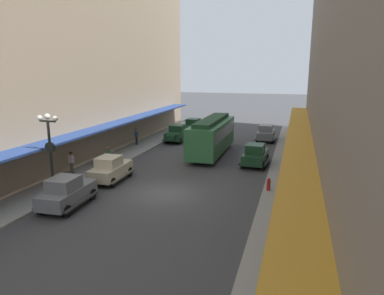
{
  "coord_description": "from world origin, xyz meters",
  "views": [
    {
      "loc": [
        7.82,
        -19.99,
        7.85
      ],
      "look_at": [
        0.0,
        6.0,
        1.8
      ],
      "focal_mm": 32.71,
      "sensor_mm": 36.0,
      "label": 1
    }
  ],
  "objects": [
    {
      "name": "parked_car_1",
      "position": [
        -4.75,
        1.46,
        0.94
      ],
      "size": [
        2.24,
        4.3,
        1.84
      ],
      "color": "beige",
      "rests_on": "ground"
    },
    {
      "name": "parked_car_3",
      "position": [
        -4.89,
        16.28,
        0.94
      ],
      "size": [
        2.29,
        4.31,
        1.84
      ],
      "color": "#193D23",
      "rests_on": "ground"
    },
    {
      "name": "streetcar",
      "position": [
        0.33,
        11.39,
        1.9
      ],
      "size": [
        2.56,
        9.61,
        3.46
      ],
      "color": "#33723F",
      "rests_on": "ground"
    },
    {
      "name": "parked_car_4",
      "position": [
        -4.61,
        21.61,
        0.94
      ],
      "size": [
        2.3,
        4.32,
        1.84
      ],
      "color": "#193D23",
      "rests_on": "ground"
    },
    {
      "name": "parked_car_5",
      "position": [
        -4.71,
        -3.65,
        0.94
      ],
      "size": [
        2.3,
        4.32,
        1.84
      ],
      "color": "slate",
      "rests_on": "ground"
    },
    {
      "name": "pedestrian_2",
      "position": [
        -6.52,
        4.32,
        0.99
      ],
      "size": [
        0.36,
        0.24,
        1.64
      ],
      "color": "slate",
      "rests_on": "sidewalk_left"
    },
    {
      "name": "sidewalk_right",
      "position": [
        7.5,
        0.0,
        0.07
      ],
      "size": [
        3.0,
        60.0,
        0.15
      ],
      "primitive_type": "cube",
      "color": "#99968E",
      "rests_on": "ground"
    },
    {
      "name": "sidewalk_left",
      "position": [
        -7.5,
        0.0,
        0.07
      ],
      "size": [
        3.0,
        60.0,
        0.15
      ],
      "primitive_type": "cube",
      "color": "#99968E",
      "rests_on": "ground"
    },
    {
      "name": "pedestrian_0",
      "position": [
        -8.21,
        1.73,
        1.01
      ],
      "size": [
        0.36,
        0.28,
        1.67
      ],
      "color": "#4C4238",
      "rests_on": "sidewalk_left"
    },
    {
      "name": "pedestrian_3",
      "position": [
        7.93,
        14.04,
        1.01
      ],
      "size": [
        0.36,
        0.28,
        1.67
      ],
      "color": "#4C4238",
      "rests_on": "sidewalk_right"
    },
    {
      "name": "lamp_post_with_clock",
      "position": [
        -6.4,
        -2.67,
        2.99
      ],
      "size": [
        1.42,
        0.44,
        5.16
      ],
      "color": "black",
      "rests_on": "sidewalk_left"
    },
    {
      "name": "pedestrian_1",
      "position": [
        -8.12,
        12.78,
        1.01
      ],
      "size": [
        0.36,
        0.28,
        1.67
      ],
      "color": "#2D2D33",
      "rests_on": "sidewalk_left"
    },
    {
      "name": "parked_car_0",
      "position": [
        4.61,
        19.49,
        0.94
      ],
      "size": [
        2.2,
        4.28,
        1.84
      ],
      "color": "slate",
      "rests_on": "ground"
    },
    {
      "name": "parked_car_2",
      "position": [
        4.72,
        8.73,
        0.94
      ],
      "size": [
        2.31,
        4.32,
        1.84
      ],
      "color": "#193D23",
      "rests_on": "ground"
    },
    {
      "name": "ground_plane",
      "position": [
        0.0,
        0.0,
        0.0
      ],
      "size": [
        200.0,
        200.0,
        0.0
      ],
      "primitive_type": "plane",
      "color": "#424244"
    },
    {
      "name": "fire_hydrant",
      "position": [
        6.35,
        2.25,
        0.56
      ],
      "size": [
        0.24,
        0.24,
        0.82
      ],
      "color": "#B21E19",
      "rests_on": "sidewalk_right"
    }
  ]
}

